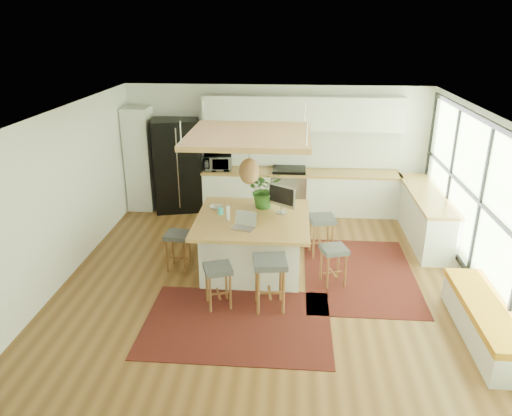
# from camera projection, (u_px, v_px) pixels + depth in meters

# --- Properties ---
(floor) EXTENTS (7.00, 7.00, 0.00)m
(floor) POSITION_uv_depth(u_px,v_px,m) (266.00, 283.00, 7.80)
(floor) COLOR brown
(floor) RESTS_ON ground
(ceiling) EXTENTS (7.00, 7.00, 0.00)m
(ceiling) POSITION_uv_depth(u_px,v_px,m) (267.00, 116.00, 6.82)
(ceiling) COLOR white
(ceiling) RESTS_ON ground
(wall_back) EXTENTS (6.50, 0.00, 6.50)m
(wall_back) POSITION_uv_depth(u_px,v_px,m) (276.00, 148.00, 10.56)
(wall_back) COLOR white
(wall_back) RESTS_ON ground
(wall_front) EXTENTS (6.50, 0.00, 6.50)m
(wall_front) POSITION_uv_depth(u_px,v_px,m) (242.00, 353.00, 4.06)
(wall_front) COLOR white
(wall_front) RESTS_ON ground
(wall_left) EXTENTS (0.00, 7.00, 7.00)m
(wall_left) POSITION_uv_depth(u_px,v_px,m) (59.00, 199.00, 7.55)
(wall_left) COLOR white
(wall_left) RESTS_ON ground
(wall_right) EXTENTS (0.00, 7.00, 7.00)m
(wall_right) POSITION_uv_depth(u_px,v_px,m) (488.00, 211.00, 7.07)
(wall_right) COLOR white
(wall_right) RESTS_ON ground
(window_wall) EXTENTS (0.10, 6.20, 2.60)m
(window_wall) POSITION_uv_depth(u_px,v_px,m) (487.00, 208.00, 7.05)
(window_wall) COLOR black
(window_wall) RESTS_ON wall_right
(pantry) EXTENTS (0.55, 0.60, 2.25)m
(pantry) POSITION_uv_depth(u_px,v_px,m) (140.00, 159.00, 10.56)
(pantry) COLOR white
(pantry) RESTS_ON floor
(back_counter_base) EXTENTS (4.20, 0.60, 0.88)m
(back_counter_base) POSITION_uv_depth(u_px,v_px,m) (300.00, 193.00, 10.55)
(back_counter_base) COLOR white
(back_counter_base) RESTS_ON floor
(back_counter_top) EXTENTS (4.24, 0.64, 0.05)m
(back_counter_top) POSITION_uv_depth(u_px,v_px,m) (301.00, 173.00, 10.39)
(back_counter_top) COLOR #B07F3E
(back_counter_top) RESTS_ON back_counter_base
(backsplash) EXTENTS (4.20, 0.02, 0.80)m
(backsplash) POSITION_uv_depth(u_px,v_px,m) (301.00, 149.00, 10.50)
(backsplash) COLOR white
(backsplash) RESTS_ON wall_back
(upper_cabinets) EXTENTS (4.20, 0.34, 0.70)m
(upper_cabinets) POSITION_uv_depth(u_px,v_px,m) (303.00, 113.00, 10.06)
(upper_cabinets) COLOR white
(upper_cabinets) RESTS_ON wall_back
(range) EXTENTS (0.76, 0.62, 1.00)m
(range) POSITION_uv_depth(u_px,v_px,m) (289.00, 190.00, 10.55)
(range) COLOR #A5A5AA
(range) RESTS_ON floor
(right_counter_base) EXTENTS (0.60, 2.50, 0.88)m
(right_counter_base) POSITION_uv_depth(u_px,v_px,m) (425.00, 216.00, 9.28)
(right_counter_base) COLOR white
(right_counter_base) RESTS_ON floor
(right_counter_top) EXTENTS (0.64, 2.54, 0.05)m
(right_counter_top) POSITION_uv_depth(u_px,v_px,m) (428.00, 194.00, 9.11)
(right_counter_top) COLOR #B07F3E
(right_counter_top) RESTS_ON right_counter_base
(window_bench) EXTENTS (0.52, 2.00, 0.50)m
(window_bench) POSITION_uv_depth(u_px,v_px,m) (484.00, 321.00, 6.38)
(window_bench) COLOR white
(window_bench) RESTS_ON floor
(ceiling_panel) EXTENTS (1.86, 1.86, 0.80)m
(ceiling_panel) POSITION_uv_depth(u_px,v_px,m) (249.00, 153.00, 7.45)
(ceiling_panel) COLOR #B07F3E
(ceiling_panel) RESTS_ON ceiling
(rug_near) EXTENTS (2.60, 1.80, 0.01)m
(rug_near) POSITION_uv_depth(u_px,v_px,m) (237.00, 323.00, 6.76)
(rug_near) COLOR black
(rug_near) RESTS_ON floor
(rug_right) EXTENTS (1.80, 2.60, 0.01)m
(rug_right) POSITION_uv_depth(u_px,v_px,m) (359.00, 274.00, 8.07)
(rug_right) COLOR black
(rug_right) RESTS_ON floor
(fridge) EXTENTS (1.16, 1.00, 2.01)m
(fridge) POSITION_uv_depth(u_px,v_px,m) (178.00, 169.00, 10.58)
(fridge) COLOR black
(fridge) RESTS_ON floor
(island) EXTENTS (1.85, 1.85, 0.93)m
(island) POSITION_uv_depth(u_px,v_px,m) (253.00, 243.00, 8.12)
(island) COLOR #B07F3E
(island) RESTS_ON floor
(stool_near_left) EXTENTS (0.49, 0.49, 0.66)m
(stool_near_left) POSITION_uv_depth(u_px,v_px,m) (218.00, 285.00, 7.06)
(stool_near_left) COLOR #3E4144
(stool_near_left) RESTS_ON floor
(stool_near_right) EXTENTS (0.53, 0.53, 0.80)m
(stool_near_right) POSITION_uv_depth(u_px,v_px,m) (270.00, 286.00, 7.01)
(stool_near_right) COLOR #3E4144
(stool_near_right) RESTS_ON floor
(stool_right_front) EXTENTS (0.48, 0.48, 0.65)m
(stool_right_front) POSITION_uv_depth(u_px,v_px,m) (333.00, 264.00, 7.65)
(stool_right_front) COLOR #3E4144
(stool_right_front) RESTS_ON floor
(stool_right_back) EXTENTS (0.50, 0.50, 0.74)m
(stool_right_back) POSITION_uv_depth(u_px,v_px,m) (321.00, 237.00, 8.62)
(stool_right_back) COLOR #3E4144
(stool_right_back) RESTS_ON floor
(stool_left_side) EXTENTS (0.43, 0.43, 0.66)m
(stool_left_side) POSITION_uv_depth(u_px,v_px,m) (179.00, 250.00, 8.13)
(stool_left_side) COLOR #3E4144
(stool_left_side) RESTS_ON floor
(laptop) EXTENTS (0.44, 0.46, 0.26)m
(laptop) POSITION_uv_depth(u_px,v_px,m) (243.00, 221.00, 7.49)
(laptop) COLOR #A5A5AA
(laptop) RESTS_ON island
(monitor) EXTENTS (0.54, 0.46, 0.49)m
(monitor) POSITION_uv_depth(u_px,v_px,m) (282.00, 199.00, 8.03)
(monitor) COLOR #A5A5AA
(monitor) RESTS_ON island
(microwave) EXTENTS (0.62, 0.39, 0.40)m
(microwave) POSITION_uv_depth(u_px,v_px,m) (218.00, 161.00, 10.43)
(microwave) COLOR #A5A5AA
(microwave) RESTS_ON back_counter_top
(island_plant) EXTENTS (0.77, 0.80, 0.50)m
(island_plant) POSITION_uv_depth(u_px,v_px,m) (265.00, 193.00, 8.31)
(island_plant) COLOR #1E4C19
(island_plant) RESTS_ON island
(island_bowl) EXTENTS (0.24, 0.24, 0.05)m
(island_bowl) POSITION_uv_depth(u_px,v_px,m) (216.00, 207.00, 8.31)
(island_bowl) COLOR silver
(island_bowl) RESTS_ON island
(island_bottle_0) EXTENTS (0.07, 0.07, 0.19)m
(island_bottle_0) POSITION_uv_depth(u_px,v_px,m) (220.00, 209.00, 8.05)
(island_bottle_0) COLOR #39DEE7
(island_bottle_0) RESTS_ON island
(island_bottle_1) EXTENTS (0.07, 0.07, 0.19)m
(island_bottle_1) POSITION_uv_depth(u_px,v_px,m) (227.00, 215.00, 7.80)
(island_bottle_1) COLOR silver
(island_bottle_1) RESTS_ON island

